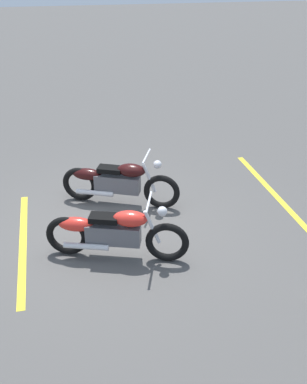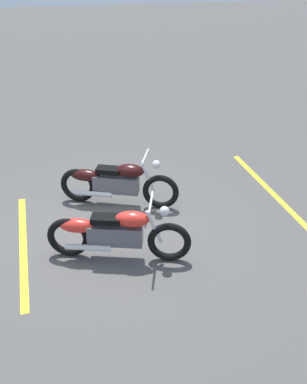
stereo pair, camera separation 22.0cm
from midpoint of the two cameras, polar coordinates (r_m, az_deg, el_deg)
name	(u,v)px [view 1 (the left image)]	position (r m, az deg, el deg)	size (l,w,h in m)	color
ground_plane	(108,229)	(8.08, -4.75, -4.50)	(60.00, 60.00, 0.00)	#514F4C
motorcycle_bright_foreground	(113,232)	(7.16, -4.14, -4.89)	(2.17, 0.81, 1.04)	black
motorcycle_dark_foreground	(117,182)	(8.59, -3.76, 1.26)	(2.12, 0.92, 1.04)	black
parking_stripe_near	(23,244)	(7.94, -14.88, -6.14)	(3.20, 0.12, 0.01)	yellow
parking_stripe_mid	(271,190)	(9.56, 14.75, 0.21)	(3.20, 0.12, 0.01)	yellow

